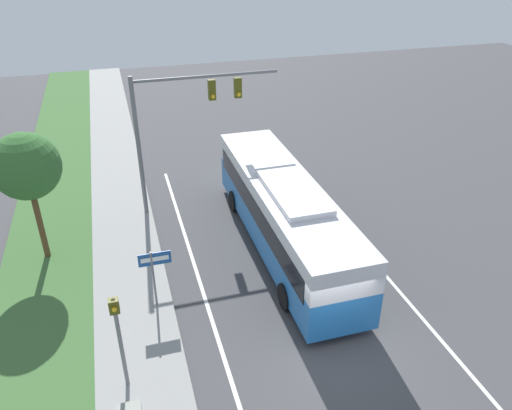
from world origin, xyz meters
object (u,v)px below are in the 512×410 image
at_px(bus, 284,211).
at_px(street_sign, 154,269).
at_px(signal_gantry, 180,115).
at_px(pedestrian_signal, 118,330).

bearing_deg(bus, street_sign, -156.99).
height_order(signal_gantry, pedestrian_signal, signal_gantry).
height_order(bus, signal_gantry, signal_gantry).
relative_size(bus, signal_gantry, 1.81).
bearing_deg(street_sign, signal_gantry, 72.31).
xyz_separation_m(signal_gantry, pedestrian_signal, (-3.57, -10.37, -2.52)).
xyz_separation_m(signal_gantry, street_sign, (-2.24, -7.01, -3.07)).
bearing_deg(street_sign, pedestrian_signal, -111.63).
distance_m(signal_gantry, pedestrian_signal, 11.25).
xyz_separation_m(bus, signal_gantry, (-3.42, 4.61, 2.98)).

